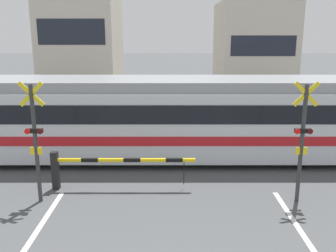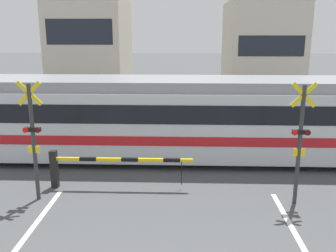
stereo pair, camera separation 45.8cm
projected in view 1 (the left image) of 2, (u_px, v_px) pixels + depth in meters
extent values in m
cube|color=#6B6051|center=(168.00, 163.00, 13.47)|extent=(50.00, 0.10, 0.08)
cube|color=#6B6051|center=(168.00, 151.00, 14.86)|extent=(50.00, 0.10, 0.08)
cube|color=silver|center=(157.00, 121.00, 13.82)|extent=(16.11, 2.83, 2.42)
cube|color=gray|center=(157.00, 84.00, 13.48)|extent=(15.95, 2.49, 0.36)
cube|color=red|center=(157.00, 131.00, 13.91)|extent=(16.13, 2.88, 0.32)
cube|color=black|center=(157.00, 107.00, 13.68)|extent=(15.47, 2.87, 0.64)
cylinder|color=black|center=(18.00, 154.00, 13.38)|extent=(0.76, 0.12, 0.76)
cylinder|color=black|center=(32.00, 143.00, 14.77)|extent=(0.76, 0.12, 0.76)
cylinder|color=black|center=(296.00, 154.00, 13.39)|extent=(0.76, 0.12, 0.76)
cylinder|color=black|center=(284.00, 143.00, 14.78)|extent=(0.76, 0.12, 0.76)
cube|color=black|center=(55.00, 171.00, 11.26)|extent=(0.20, 0.20, 1.18)
cube|color=yellow|center=(124.00, 160.00, 11.18)|extent=(4.22, 0.09, 0.09)
cube|color=black|center=(89.00, 160.00, 11.18)|extent=(0.51, 0.10, 0.10)
cube|color=black|center=(131.00, 160.00, 11.18)|extent=(0.51, 0.10, 0.10)
cube|color=black|center=(174.00, 160.00, 11.18)|extent=(0.51, 0.10, 0.10)
cylinder|color=black|center=(183.00, 173.00, 11.28)|extent=(0.02, 0.02, 0.74)
cube|color=black|center=(245.00, 126.00, 16.59)|extent=(0.20, 0.20, 1.18)
cube|color=yellow|center=(197.00, 119.00, 16.51)|extent=(4.22, 0.09, 0.09)
cube|color=black|center=(221.00, 119.00, 16.51)|extent=(0.51, 0.10, 0.10)
cube|color=black|center=(193.00, 119.00, 16.51)|extent=(0.51, 0.10, 0.10)
cube|color=black|center=(164.00, 119.00, 16.51)|extent=(0.51, 0.10, 0.10)
cylinder|color=black|center=(157.00, 128.00, 16.61)|extent=(0.02, 0.02, 0.74)
cylinder|color=#333333|center=(35.00, 145.00, 10.16)|extent=(0.11, 0.11, 3.32)
cube|color=yellow|center=(31.00, 94.00, 9.81)|extent=(0.68, 0.04, 0.68)
cube|color=yellow|center=(31.00, 94.00, 9.81)|extent=(0.68, 0.04, 0.68)
cube|color=black|center=(34.00, 131.00, 10.06)|extent=(0.44, 0.12, 0.12)
cylinder|color=red|center=(27.00, 131.00, 9.99)|extent=(0.15, 0.03, 0.15)
cylinder|color=#4C0C0C|center=(39.00, 131.00, 9.99)|extent=(0.15, 0.03, 0.15)
cube|color=yellow|center=(35.00, 151.00, 10.18)|extent=(0.32, 0.03, 0.20)
cylinder|color=#333333|center=(301.00, 145.00, 10.17)|extent=(0.11, 0.11, 3.32)
cube|color=yellow|center=(306.00, 94.00, 9.82)|extent=(0.68, 0.04, 0.68)
cube|color=yellow|center=(306.00, 94.00, 9.82)|extent=(0.68, 0.04, 0.68)
cube|color=black|center=(302.00, 131.00, 10.07)|extent=(0.44, 0.12, 0.12)
cylinder|color=red|center=(297.00, 131.00, 10.00)|extent=(0.15, 0.03, 0.15)
cylinder|color=#4C0C0C|center=(310.00, 131.00, 10.00)|extent=(0.15, 0.03, 0.15)
cube|color=yellow|center=(301.00, 151.00, 10.19)|extent=(0.32, 0.03, 0.20)
cylinder|color=#33384C|center=(156.00, 111.00, 20.48)|extent=(0.13, 0.13, 0.83)
cylinder|color=#33384C|center=(159.00, 111.00, 20.48)|extent=(0.13, 0.13, 0.83)
cube|color=navy|center=(158.00, 98.00, 20.30)|extent=(0.38, 0.22, 0.65)
sphere|color=tan|center=(158.00, 90.00, 20.19)|extent=(0.22, 0.22, 0.22)
cube|color=beige|center=(82.00, 38.00, 27.99)|extent=(5.35, 6.50, 8.43)
cube|color=#1E232D|center=(70.00, 32.00, 24.73)|extent=(4.49, 0.03, 1.69)
cube|color=beige|center=(252.00, 49.00, 28.22)|extent=(5.19, 6.50, 6.77)
cube|color=#1E232D|center=(263.00, 46.00, 24.98)|extent=(4.36, 0.03, 1.35)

